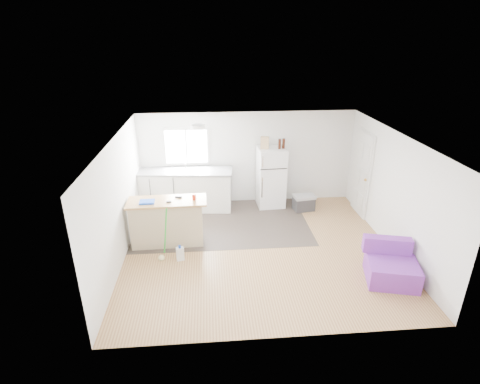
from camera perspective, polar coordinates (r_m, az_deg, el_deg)
The scene contains 19 objects.
room at distance 7.42m, azimuth 3.09°, elevation -0.75°, with size 5.51×5.01×2.41m.
vinyl_zone at distance 9.01m, azimuth -2.74°, elevation -4.67°, with size 4.05×2.50×0.00m, color #38312A.
window at distance 9.59m, azimuth -8.18°, elevation 6.87°, with size 1.18×0.06×0.98m.
interior_door at distance 9.60m, azimuth 18.13°, elevation 2.58°, with size 0.11×0.92×2.10m.
ceiling_fixture at distance 8.13m, azimuth -6.43°, elevation 9.92°, with size 0.30×0.30×0.07m, color white.
kitchen_cabinets at distance 9.61m, azimuth -8.18°, elevation 0.42°, with size 2.38×0.93×1.34m.
peninsula at distance 8.10m, azimuth -11.02°, elevation -4.47°, with size 1.64×0.66×1.00m.
refrigerator at distance 9.64m, azimuth 4.74°, elevation 2.24°, with size 0.72×0.69×1.55m.
cooler at distance 9.68m, azimuth 9.69°, elevation -1.58°, with size 0.58×0.44×0.41m.
purple_seat at distance 7.49m, azimuth 21.99°, elevation -10.47°, with size 1.04×1.01×0.72m.
cleaner_jug at distance 7.64m, azimuth -9.11°, elevation -9.25°, with size 0.17×0.14×0.33m.
mop at distance 7.67m, azimuth -11.69°, elevation -8.54°, with size 0.27×0.31×1.16m.
red_cup at distance 7.80m, azimuth -7.01°, elevation -0.76°, with size 0.08×0.08×0.12m, color red.
blue_tray at distance 7.86m, azimuth -13.99°, elevation -1.47°, with size 0.30×0.22×0.04m, color blue.
tool_a at distance 7.96m, azimuth -9.36°, elevation -0.76°, with size 0.14×0.05×0.03m, color black.
tool_b at distance 7.77m, azimuth -10.80°, elevation -1.49°, with size 0.10×0.04×0.03m, color black.
cardboard_box at distance 9.31m, azimuth 3.80°, elevation 7.49°, with size 0.20×0.10×0.30m, color tan.
bottle_left at distance 9.33m, azimuth 6.05°, elevation 7.30°, with size 0.07×0.07×0.25m, color #341309.
bottle_right at distance 9.39m, azimuth 6.65°, elevation 7.36°, with size 0.07×0.07×0.25m, color #341309.
Camera 1 is at (-0.97, -6.72, 4.20)m, focal length 28.00 mm.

